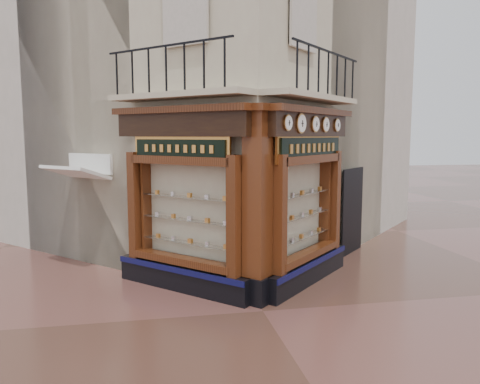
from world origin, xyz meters
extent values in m
plane|color=#4C2E23|center=(0.00, 0.00, 0.00)|extent=(80.00, 80.00, 0.00)
cube|color=#C2B897|center=(0.00, 6.16, 6.00)|extent=(11.31, 11.31, 12.00)
cube|color=beige|center=(-2.47, 8.63, 5.50)|extent=(11.31, 11.31, 11.00)
cube|color=beige|center=(2.47, 8.63, 5.50)|extent=(11.31, 11.31, 11.00)
cube|color=black|center=(-1.44, 1.54, 0.28)|extent=(2.72, 2.72, 0.55)
cube|color=#0B0C39|center=(-1.57, 1.41, 0.49)|extent=(2.50, 2.50, 0.12)
cube|color=#3B1A0A|center=(-0.45, 0.55, 1.77)|extent=(0.37, 0.37, 2.45)
cube|color=#3B1A0A|center=(-2.43, 2.53, 1.77)|extent=(0.37, 0.37, 2.45)
cube|color=beige|center=(-1.20, 1.77, 1.75)|extent=(1.80, 1.80, 2.10)
cube|color=black|center=(-1.42, 1.55, 3.60)|extent=(2.69, 2.69, 0.50)
cube|color=#3B1A0A|center=(-1.47, 1.50, 3.91)|extent=(2.86, 2.86, 0.14)
cube|color=black|center=(1.44, 1.54, 0.28)|extent=(2.72, 2.72, 0.55)
cube|color=#0B0C39|center=(1.57, 1.41, 0.49)|extent=(2.50, 2.50, 0.12)
cube|color=#3B1A0A|center=(0.45, 0.55, 1.77)|extent=(0.37, 0.37, 2.45)
cube|color=#3B1A0A|center=(2.43, 2.53, 1.77)|extent=(0.37, 0.37, 2.45)
cube|color=beige|center=(1.20, 1.77, 1.75)|extent=(1.80, 1.80, 2.10)
cube|color=black|center=(1.42, 1.55, 3.60)|extent=(2.69, 2.69, 0.50)
cube|color=#3B1A0A|center=(1.47, 1.50, 3.91)|extent=(2.86, 2.86, 0.14)
cube|color=black|center=(0.00, 0.50, 0.28)|extent=(0.78, 0.78, 0.55)
cube|color=#3B1A0A|center=(0.00, 0.50, 2.20)|extent=(0.64, 0.64, 3.50)
cube|color=#3B1A0A|center=(0.00, 0.50, 3.91)|extent=(0.85, 0.85, 0.14)
cube|color=#C2B897|center=(-1.48, 1.49, 4.20)|extent=(2.97, 2.97, 0.12)
cube|color=black|center=(-1.72, 1.26, 5.15)|extent=(2.36, 2.36, 0.04)
cube|color=#C2B897|center=(1.48, 1.49, 4.20)|extent=(2.97, 2.97, 0.12)
cube|color=black|center=(1.72, 1.26, 5.15)|extent=(2.36, 2.36, 0.04)
cylinder|color=#AC7539|center=(0.60, 0.51, 3.62)|extent=(0.26, 0.26, 0.32)
cylinder|color=white|center=(0.62, 0.49, 3.62)|extent=(0.21, 0.21, 0.28)
cube|color=black|center=(0.63, 0.47, 3.62)|extent=(0.02, 0.02, 0.11)
cube|color=black|center=(0.63, 0.47, 3.62)|extent=(0.07, 0.07, 0.01)
cylinder|color=#AC7539|center=(1.01, 0.92, 3.62)|extent=(0.33, 0.33, 0.41)
cylinder|color=white|center=(1.03, 0.89, 3.62)|extent=(0.27, 0.27, 0.36)
cube|color=black|center=(1.04, 0.88, 3.62)|extent=(0.02, 0.02, 0.14)
cube|color=black|center=(1.04, 0.88, 3.62)|extent=(0.08, 0.08, 0.01)
cylinder|color=#AC7539|center=(1.49, 1.40, 3.62)|extent=(0.29, 0.29, 0.36)
cylinder|color=white|center=(1.52, 1.38, 3.62)|extent=(0.23, 0.23, 0.31)
cube|color=black|center=(1.53, 1.37, 3.62)|extent=(0.02, 0.02, 0.12)
cube|color=black|center=(1.53, 1.37, 3.62)|extent=(0.07, 0.07, 0.01)
cylinder|color=#AC7539|center=(1.88, 1.79, 3.62)|extent=(0.28, 0.28, 0.35)
cylinder|color=white|center=(1.90, 1.77, 3.62)|extent=(0.23, 0.23, 0.30)
cube|color=black|center=(1.91, 1.76, 3.62)|extent=(0.02, 0.02, 0.12)
cube|color=black|center=(1.91, 1.76, 3.62)|extent=(0.07, 0.07, 0.01)
cylinder|color=#AC7539|center=(2.36, 2.27, 3.62)|extent=(0.26, 0.26, 0.32)
cylinder|color=white|center=(2.38, 2.24, 3.62)|extent=(0.21, 0.21, 0.27)
cube|color=black|center=(2.39, 2.23, 3.62)|extent=(0.02, 0.02, 0.11)
cube|color=black|center=(2.39, 2.23, 3.62)|extent=(0.06, 0.06, 0.01)
cube|color=#CA853B|center=(-1.45, 1.53, 3.10)|extent=(1.89, 1.89, 0.50)
cube|color=black|center=(-1.48, 1.50, 3.10)|extent=(1.76, 1.76, 0.38)
cube|color=#CA853B|center=(1.45, 1.53, 3.10)|extent=(2.23, 2.23, 0.60)
cube|color=black|center=(1.48, 1.50, 3.10)|extent=(2.08, 2.08, 0.45)
camera|label=1|loc=(-2.08, -8.44, 3.37)|focal=35.00mm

